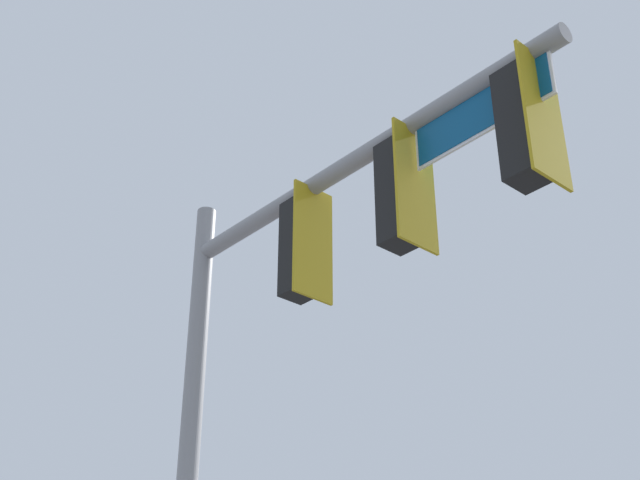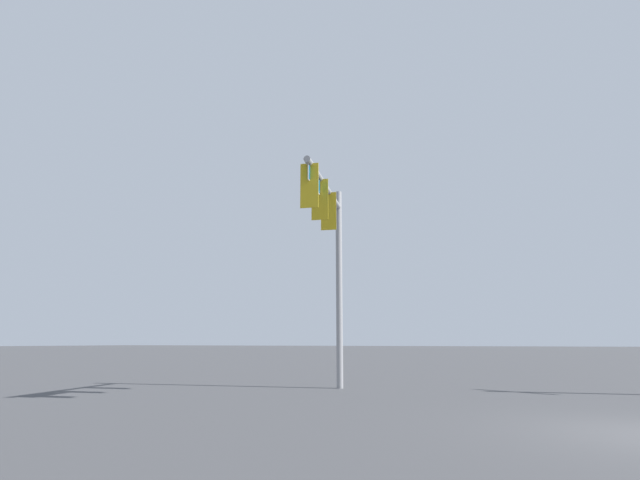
{
  "view_description": "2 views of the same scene",
  "coord_description": "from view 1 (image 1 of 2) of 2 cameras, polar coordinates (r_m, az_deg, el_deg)",
  "views": [
    {
      "loc": [
        2.46,
        -12.13,
        1.42
      ],
      "look_at": [
        -4.99,
        -7.65,
        6.32
      ],
      "focal_mm": 50.0,
      "sensor_mm": 36.0,
      "label": 1
    },
    {
      "loc": [
        10.64,
        -2.09,
        1.59
      ],
      "look_at": [
        -3.47,
        -7.98,
        4.73
      ],
      "focal_mm": 28.0,
      "sensor_mm": 36.0,
      "label": 2
    }
  ],
  "objects": [
    {
      "name": "signal_pole_near",
      "position": [
        8.86,
        -0.46,
        -4.01
      ],
      "size": [
        5.25,
        1.29,
        7.19
      ],
      "color": "gray",
      "rests_on": "ground_plane"
    }
  ]
}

